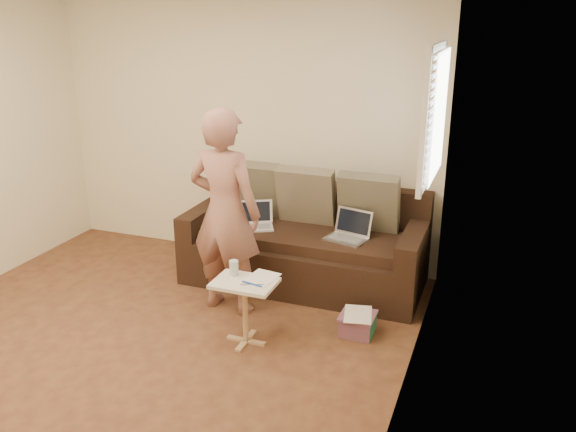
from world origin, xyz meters
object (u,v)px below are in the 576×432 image
object	(u,v)px
person	(225,212)
laptop_silver	(346,240)
side_table	(245,312)
drinking_glass	(234,268)
sofa	(304,240)
striped_box	(358,324)
laptop_white	(255,228)

from	to	relation	value
person	laptop_silver	bearing A→B (deg)	-140.10
side_table	drinking_glass	bearing A→B (deg)	148.20
person	drinking_glass	xyz separation A→B (m)	(0.26, -0.39, -0.30)
laptop_silver	person	distance (m)	1.13
sofa	drinking_glass	world-z (taller)	sofa
sofa	laptop_silver	xyz separation A→B (m)	(0.43, -0.10, 0.10)
laptop_silver	striped_box	distance (m)	0.84
laptop_silver	laptop_white	xyz separation A→B (m)	(-0.87, -0.01, 0.00)
person	side_table	xyz separation A→B (m)	(0.38, -0.47, -0.62)
sofa	person	xyz separation A→B (m)	(-0.44, -0.73, 0.45)
person	striped_box	distance (m)	1.40
drinking_glass	striped_box	bearing A→B (deg)	21.32
person	striped_box	xyz separation A→B (m)	(1.16, -0.04, -0.79)
person	sofa	bearing A→B (deg)	-117.23
striped_box	person	bearing A→B (deg)	178.18
person	side_table	bearing A→B (deg)	133.30
laptop_white	side_table	size ratio (longest dim) A/B	0.63
side_table	striped_box	size ratio (longest dim) A/B	1.89
laptop_white	person	xyz separation A→B (m)	(0.00, -0.62, 0.36)
side_table	striped_box	distance (m)	0.91
laptop_silver	drinking_glass	distance (m)	1.19
laptop_white	striped_box	xyz separation A→B (m)	(1.16, -0.65, -0.43)
person	drinking_glass	size ratio (longest dim) A/B	14.61
drinking_glass	laptop_silver	bearing A→B (deg)	58.77
person	striped_box	world-z (taller)	person
laptop_white	person	distance (m)	0.71
sofa	laptop_silver	world-z (taller)	sofa
laptop_silver	striped_box	world-z (taller)	laptop_silver
person	side_table	distance (m)	0.86
sofa	side_table	size ratio (longest dim) A/B	4.24
person	side_table	size ratio (longest dim) A/B	3.38
laptop_white	striped_box	size ratio (longest dim) A/B	1.19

